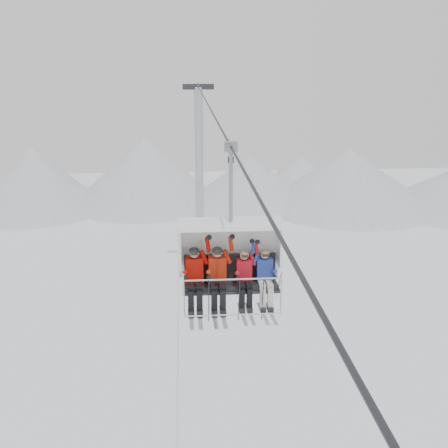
{
  "coord_description": "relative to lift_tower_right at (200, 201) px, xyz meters",
  "views": [
    {
      "loc": [
        -1.11,
        -14.74,
        15.33
      ],
      "look_at": [
        0.0,
        0.0,
        10.83
      ],
      "focal_mm": 45.0,
      "sensor_mm": 36.0,
      "label": 1
    }
  ],
  "objects": [
    {
      "name": "lift_tower_right",
      "position": [
        0.0,
        0.0,
        0.0
      ],
      "size": [
        2.0,
        1.8,
        13.48
      ],
      "color": "#A7A9AF",
      "rests_on": "ground"
    },
    {
      "name": "haul_cable",
      "position": [
        0.0,
        -22.0,
        7.52
      ],
      "size": [
        0.06,
        50.0,
        0.06
      ],
      "primitive_type": "cylinder",
      "rotation": [
        1.57,
        0.0,
        0.0
      ],
      "color": "#2C2C31",
      "rests_on": "lift_tower_left"
    },
    {
      "name": "skier_far_left",
      "position": [
        -0.88,
        -24.27,
        4.45
      ],
      "size": [
        0.43,
        1.69,
        1.69
      ],
      "color": "#A60C04",
      "rests_on": "chairlift_carrier"
    },
    {
      "name": "skier_center_right",
      "position": [
        0.32,
        -24.29,
        4.4
      ],
      "size": [
        0.37,
        1.69,
        1.51
      ],
      "color": "#AF111D",
      "rests_on": "chairlift_carrier"
    },
    {
      "name": "skier_center_left",
      "position": [
        -0.32,
        -24.27,
        4.45
      ],
      "size": [
        0.43,
        1.69,
        1.69
      ],
      "color": "#AD1F0A",
      "rests_on": "chairlift_carrier"
    },
    {
      "name": "chairlift_carrier",
      "position": [
        0.0,
        -23.97,
        4.92
      ],
      "size": [
        2.49,
        1.17,
        3.98
      ],
      "color": "black",
      "rests_on": "haul_cable"
    },
    {
      "name": "ridgeline",
      "position": [
        -1.58,
        20.05,
        -2.94
      ],
      "size": [
        72.0,
        21.0,
        7.0
      ],
      "color": "silver",
      "rests_on": "ground"
    },
    {
      "name": "skier_far_right",
      "position": [
        0.82,
        -24.28,
        4.4
      ],
      "size": [
        0.38,
        1.69,
        1.54
      ],
      "color": "navy",
      "rests_on": "chairlift_carrier"
    }
  ]
}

